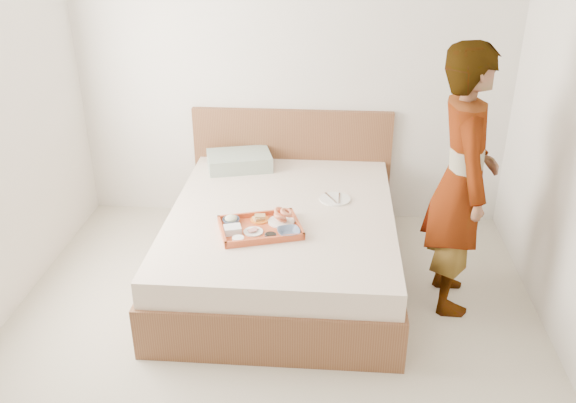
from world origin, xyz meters
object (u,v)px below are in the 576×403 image
Objects in this scene: person at (462,182)px; bed at (282,243)px; dinner_plate at (335,199)px; tray at (260,228)px.

bed is at bearing 79.42° from person.
dinner_plate is at bearing 62.55° from person.
tray is at bearing -134.25° from dinner_plate.
bed is 0.43m from tray.
dinner_plate is at bearing 28.40° from tray.
tray is 2.31× the size of dinner_plate.
bed is 8.94× the size of dinner_plate.
tray reaches higher than dinner_plate.
dinner_plate is (0.49, 0.50, -0.02)m from tray.
person is (0.79, -0.40, 0.35)m from dinner_plate.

